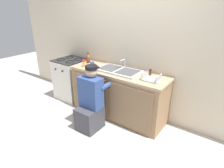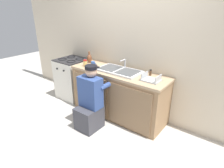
{
  "view_description": "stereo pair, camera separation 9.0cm",
  "coord_description": "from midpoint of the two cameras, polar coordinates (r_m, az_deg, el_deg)",
  "views": [
    {
      "loc": [
        1.76,
        -2.32,
        1.98
      ],
      "look_at": [
        0.0,
        0.1,
        0.71
      ],
      "focal_mm": 30.0,
      "sensor_mm": 36.0,
      "label": 1
    },
    {
      "loc": [
        1.83,
        -2.27,
        1.98
      ],
      "look_at": [
        0.0,
        0.1,
        0.71
      ],
      "focal_mm": 30.0,
      "sensor_mm": 36.0,
      "label": 2
    }
  ],
  "objects": [
    {
      "name": "stove_range",
      "position": [
        4.3,
        -11.26,
        1.73
      ],
      "size": [
        0.61,
        0.62,
        0.9
      ],
      "color": "silver",
      "rests_on": "ground_plane"
    },
    {
      "name": "coffee_mug",
      "position": [
        3.62,
        -5.06,
        6.11
      ],
      "size": [
        0.13,
        0.08,
        0.09
      ],
      "color": "#335699",
      "rests_on": "countertop"
    },
    {
      "name": "vase_decorative",
      "position": [
        3.85,
        -6.24,
        7.78
      ],
      "size": [
        0.1,
        0.1,
        0.23
      ],
      "color": "brown",
      "rests_on": "countertop"
    },
    {
      "name": "counter_cabinet",
      "position": [
        3.51,
        2.64,
        -3.3
      ],
      "size": [
        1.81,
        0.62,
        0.84
      ],
      "color": "#997551",
      "rests_on": "ground_plane"
    },
    {
      "name": "ground_plane",
      "position": [
        3.52,
        -0.27,
        -11.13
      ],
      "size": [
        12.0,
        12.0,
        0.0
      ],
      "primitive_type": "plane",
      "color": "beige"
    },
    {
      "name": "countertop",
      "position": [
        3.35,
        2.87,
        3.53
      ],
      "size": [
        1.85,
        0.62,
        0.04
      ],
      "primitive_type": "cube",
      "color": "tan",
      "rests_on": "counter_cabinet"
    },
    {
      "name": "sink_double_basin",
      "position": [
        3.34,
        2.91,
        4.17
      ],
      "size": [
        0.8,
        0.44,
        0.19
      ],
      "color": "silver",
      "rests_on": "countertop"
    },
    {
      "name": "condiment_jar",
      "position": [
        3.63,
        -7.45,
        6.31
      ],
      "size": [
        0.07,
        0.07,
        0.13
      ],
      "color": "#DBB760",
      "rests_on": "countertop"
    },
    {
      "name": "back_wall",
      "position": [
        3.52,
        6.33,
        10.98
      ],
      "size": [
        6.0,
        0.1,
        2.5
      ],
      "primitive_type": "cube",
      "color": "beige",
      "rests_on": "ground_plane"
    },
    {
      "name": "spice_bottle_pepper",
      "position": [
        3.21,
        12.43,
        3.44
      ],
      "size": [
        0.04,
        0.04,
        0.1
      ],
      "color": "#513823",
      "rests_on": "countertop"
    },
    {
      "name": "dish_rack_tray",
      "position": [
        2.99,
        12.66,
        1.41
      ],
      "size": [
        0.28,
        0.22,
        0.11
      ],
      "color": "#B2B7BC",
      "rests_on": "countertop"
    },
    {
      "name": "plumber_person",
      "position": [
        3.15,
        -5.88,
        -5.87
      ],
      "size": [
        0.42,
        0.61,
        1.1
      ],
      "color": "#3F3F47",
      "rests_on": "ground_plane"
    }
  ]
}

